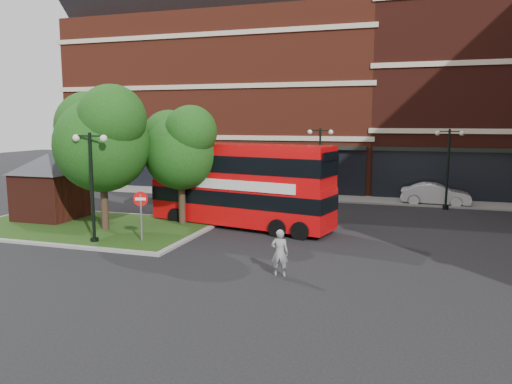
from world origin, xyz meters
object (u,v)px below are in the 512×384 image
(bus, at_px, (240,180))
(woman, at_px, (280,253))
(car_white, at_px, (436,194))
(car_silver, at_px, (239,187))

(bus, xyz_separation_m, woman, (4.16, -7.49, -1.63))
(bus, relative_size, car_white, 2.33)
(bus, height_order, car_silver, bus)
(bus, bearing_deg, woman, -49.08)
(woman, height_order, car_silver, woman)
(woman, xyz_separation_m, car_silver, (-7.88, 17.69, -0.22))
(car_white, bearing_deg, woman, 162.99)
(woman, relative_size, car_silver, 0.46)
(woman, distance_m, car_silver, 19.36)
(car_silver, height_order, car_white, car_white)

